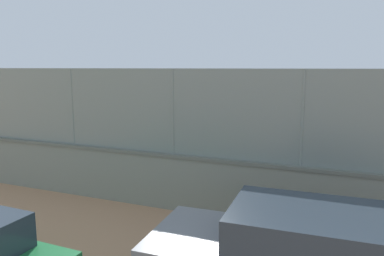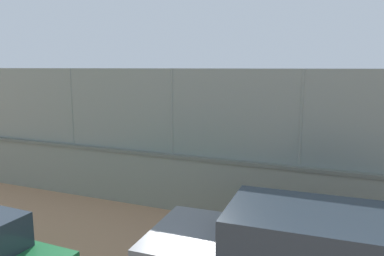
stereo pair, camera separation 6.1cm
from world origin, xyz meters
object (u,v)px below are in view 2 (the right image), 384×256
object	(u,v)px
player_at_service_line	(265,110)
player_baseline_waiting	(69,131)
player_near_wall_returning	(293,122)
sports_ball	(255,148)

from	to	relation	value
player_at_service_line	player_baseline_waiting	bearing A→B (deg)	56.62
player_near_wall_returning	sports_ball	size ratio (longest dim) A/B	10.49
player_baseline_waiting	player_at_service_line	xyz separation A→B (m)	(-6.42, -9.75, 0.07)
player_near_wall_returning	player_baseline_waiting	distance (m)	10.09
player_near_wall_returning	player_at_service_line	world-z (taller)	player_at_service_line
player_near_wall_returning	sports_ball	bearing A→B (deg)	60.22
player_near_wall_returning	player_baseline_waiting	bearing A→B (deg)	33.07
player_baseline_waiting	player_near_wall_returning	bearing A→B (deg)	-146.93
player_near_wall_returning	player_at_service_line	bearing A→B (deg)	-64.36
player_near_wall_returning	sports_ball	xyz separation A→B (m)	(1.31, 2.29, -0.87)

